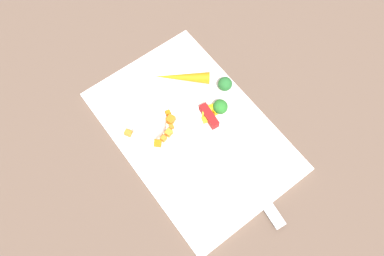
# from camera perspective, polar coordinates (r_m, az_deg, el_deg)

# --- Properties ---
(ground_plane) EXTENTS (4.00, 4.00, 0.00)m
(ground_plane) POSITION_cam_1_polar(r_m,az_deg,el_deg) (0.93, -0.00, -0.56)
(ground_plane) COLOR brown
(cutting_board) EXTENTS (0.50, 0.33, 0.01)m
(cutting_board) POSITION_cam_1_polar(r_m,az_deg,el_deg) (0.93, -0.00, -0.41)
(cutting_board) COLOR white
(cutting_board) RESTS_ON ground_plane
(prep_bowl) EXTENTS (0.09, 0.09, 0.05)m
(prep_bowl) POSITION_cam_1_polar(r_m,az_deg,el_deg) (0.91, -6.59, 1.05)
(prep_bowl) COLOR white
(prep_bowl) RESTS_ON cutting_board
(chef_knife) EXTENTS (0.33, 0.06, 0.02)m
(chef_knife) POSITION_cam_1_polar(r_m,az_deg,el_deg) (0.91, 4.92, -1.80)
(chef_knife) COLOR silver
(chef_knife) RESTS_ON cutting_board
(whole_carrot) EXTENTS (0.11, 0.13, 0.03)m
(whole_carrot) POSITION_cam_1_polar(r_m,az_deg,el_deg) (0.97, -1.50, 7.60)
(whole_carrot) COLOR orange
(whole_carrot) RESTS_ON cutting_board
(carrot_dice_0) EXTENTS (0.02, 0.02, 0.01)m
(carrot_dice_0) POSITION_cam_1_polar(r_m,az_deg,el_deg) (0.92, -9.52, -0.74)
(carrot_dice_0) COLOR orange
(carrot_dice_0) RESTS_ON cutting_board
(carrot_dice_1) EXTENTS (0.01, 0.01, 0.01)m
(carrot_dice_1) POSITION_cam_1_polar(r_m,az_deg,el_deg) (0.92, -3.11, 0.23)
(carrot_dice_1) COLOR orange
(carrot_dice_1) RESTS_ON cutting_board
(carrot_dice_2) EXTENTS (0.01, 0.01, 0.01)m
(carrot_dice_2) POSITION_cam_1_polar(r_m,az_deg,el_deg) (0.94, -3.62, 2.26)
(carrot_dice_2) COLOR orange
(carrot_dice_2) RESTS_ON cutting_board
(carrot_dice_3) EXTENTS (0.02, 0.02, 0.02)m
(carrot_dice_3) POSITION_cam_1_polar(r_m,az_deg,el_deg) (0.91, -3.50, -0.72)
(carrot_dice_3) COLOR orange
(carrot_dice_3) RESTS_ON cutting_board
(carrot_dice_4) EXTENTS (0.02, 0.03, 0.02)m
(carrot_dice_4) POSITION_cam_1_polar(r_m,az_deg,el_deg) (0.92, -3.24, 1.24)
(carrot_dice_4) COLOR orange
(carrot_dice_4) RESTS_ON cutting_board
(carrot_dice_5) EXTENTS (0.01, 0.02, 0.01)m
(carrot_dice_5) POSITION_cam_1_polar(r_m,az_deg,el_deg) (0.91, -4.28, -1.58)
(carrot_dice_5) COLOR orange
(carrot_dice_5) RESTS_ON cutting_board
(carrot_dice_6) EXTENTS (0.02, 0.02, 0.01)m
(carrot_dice_6) POSITION_cam_1_polar(r_m,az_deg,el_deg) (0.90, -5.15, -2.31)
(carrot_dice_6) COLOR orange
(carrot_dice_6) RESTS_ON cutting_board
(pepper_dice_0) EXTENTS (0.02, 0.02, 0.01)m
(pepper_dice_0) POSITION_cam_1_polar(r_m,az_deg,el_deg) (0.94, 2.63, 2.90)
(pepper_dice_0) COLOR yellow
(pepper_dice_0) RESTS_ON cutting_board
(pepper_dice_1) EXTENTS (0.02, 0.02, 0.01)m
(pepper_dice_1) POSITION_cam_1_polar(r_m,az_deg,el_deg) (0.93, 2.10, 1.07)
(pepper_dice_1) COLOR yellow
(pepper_dice_1) RESTS_ON cutting_board
(pepper_dice_2) EXTENTS (0.03, 0.03, 0.02)m
(pepper_dice_2) POSITION_cam_1_polar(r_m,az_deg,el_deg) (0.93, 2.34, 2.39)
(pepper_dice_2) COLOR yellow
(pepper_dice_2) RESTS_ON cutting_board
(pepper_dice_3) EXTENTS (0.03, 0.02, 0.02)m
(pepper_dice_3) POSITION_cam_1_polar(r_m,az_deg,el_deg) (0.94, 3.59, 2.90)
(pepper_dice_3) COLOR yellow
(pepper_dice_3) RESTS_ON cutting_board
(broccoli_floret_0) EXTENTS (0.04, 0.04, 0.04)m
(broccoli_floret_0) POSITION_cam_1_polar(r_m,az_deg,el_deg) (0.96, 4.97, 6.57)
(broccoli_floret_0) COLOR #93BF63
(broccoli_floret_0) RESTS_ON cutting_board
(broccoli_floret_1) EXTENTS (0.04, 0.04, 0.04)m
(broccoli_floret_1) POSITION_cam_1_polar(r_m,az_deg,el_deg) (0.93, 4.24, 3.19)
(broccoli_floret_1) COLOR #8BB567
(broccoli_floret_1) RESTS_ON cutting_board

